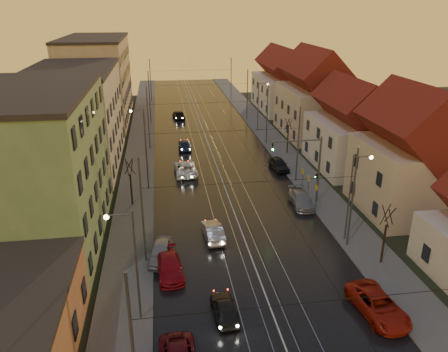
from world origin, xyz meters
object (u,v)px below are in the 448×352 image
street_lamp_0 (131,256)px  driving_car_3 (185,145)px  street_lamp_2 (143,134)px  driving_car_0 (225,308)px  traffic_light_mast (310,162)px  driving_car_2 (185,168)px  street_lamp_1 (354,189)px  parked_right_1 (301,199)px  driving_car_1 (213,231)px  parked_left_3 (161,252)px  parked_right_0 (378,305)px  street_lamp_3 (260,102)px  driving_car_4 (179,115)px  parked_left_2 (169,267)px  parked_right_2 (279,164)px

street_lamp_0 → driving_car_3: size_ratio=1.75×
street_lamp_2 → driving_car_0: 29.43m
traffic_light_mast → driving_car_3: traffic_light_mast is taller
traffic_light_mast → driving_car_2: bearing=140.0°
traffic_light_mast → driving_car_3: 23.69m
street_lamp_1 → parked_right_1: bearing=104.6°
traffic_light_mast → driving_car_1: (-10.72, -6.03, -3.88)m
parked_left_3 → parked_right_0: (14.35, -8.95, -0.01)m
traffic_light_mast → driving_car_0: size_ratio=1.88×
street_lamp_0 → driving_car_2: street_lamp_0 is taller
street_lamp_3 → driving_car_0: street_lamp_3 is taller
driving_car_1 → driving_car_4: 44.42m
street_lamp_3 → driving_car_4: 16.90m
driving_car_4 → parked_right_1: driving_car_4 is taller
driving_car_1 → driving_car_4: (-0.87, 44.41, 0.07)m
driving_car_1 → parked_left_2: driving_car_1 is taller
traffic_light_mast → parked_right_0: traffic_light_mast is taller
driving_car_3 → parked_left_3: bearing=85.4°
parked_right_2 → parked_right_0: bearing=-94.8°
driving_car_2 → parked_right_1: bearing=134.1°
parked_left_2 → street_lamp_3: bearing=62.5°
street_lamp_0 → traffic_light_mast: street_lamp_0 is taller
street_lamp_2 → parked_right_1: street_lamp_2 is taller
parked_left_3 → parked_right_2: (14.98, 18.85, 0.00)m
traffic_light_mast → parked_left_2: traffic_light_mast is taller
street_lamp_0 → parked_right_1: (16.27, 15.46, -4.19)m
street_lamp_0 → parked_left_3: (1.72, 7.15, -4.14)m
street_lamp_1 → parked_right_0: bearing=-102.3°
parked_left_2 → street_lamp_1: bearing=5.5°
driving_car_0 → parked_right_1: (10.41, 15.99, 0.05)m
driving_car_3 → parked_right_2: size_ratio=1.04×
street_lamp_1 → parked_left_2: (-15.85, -3.03, -4.20)m
driving_car_0 → driving_car_3: bearing=-92.7°
driving_car_0 → parked_right_0: bearing=169.7°
street_lamp_1 → parked_right_2: 18.54m
street_lamp_3 → parked_right_0: size_ratio=1.51×
driving_car_0 → parked_left_2: 6.51m
street_lamp_1 → parked_right_1: 8.77m
driving_car_4 → street_lamp_0: bearing=77.0°
driving_car_2 → driving_car_3: driving_car_2 is taller
street_lamp_0 → driving_car_2: bearing=79.3°
parked_left_3 → parked_right_1: (14.55, 8.31, -0.04)m
driving_car_4 → parked_left_2: size_ratio=0.97×
driving_car_0 → parked_right_0: parked_right_0 is taller
street_lamp_3 → parked_right_0: street_lamp_3 is taller
street_lamp_3 → traffic_light_mast: bearing=-92.3°
driving_car_1 → parked_left_2: size_ratio=0.92×
driving_car_0 → parked_right_0: 10.29m
driving_car_3 → driving_car_1: bearing=94.7°
driving_car_1 → parked_right_1: 11.32m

